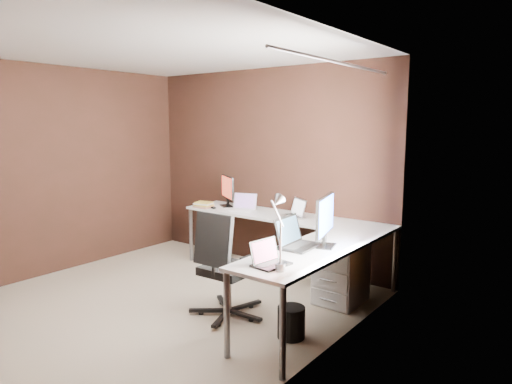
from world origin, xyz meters
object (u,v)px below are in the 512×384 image
book_stack (204,205)px  monitor_left (227,189)px  laptop_silver (294,213)px  laptop_black_small (269,259)px  desk_lamp (278,222)px  laptop_black_big (295,240)px  drawer_pedestal (341,273)px  laptop_white (244,207)px  monitor_right (325,218)px  wastebasket (291,322)px  office_chair (226,286)px

book_stack → monitor_left: bearing=51.8°
book_stack → laptop_silver: bearing=8.8°
laptop_silver → laptop_black_small: laptop_silver is taller
laptop_black_small → desk_lamp: desk_lamp is taller
laptop_black_big → laptop_black_small: size_ratio=1.34×
drawer_pedestal → desk_lamp: (0.12, -1.32, 0.78)m
laptop_white → laptop_black_small: size_ratio=1.15×
monitor_right → wastebasket: (-0.09, -0.39, -0.85)m
laptop_black_big → office_chair: 0.82m
book_stack → desk_lamp: 2.64m
wastebasket → drawer_pedestal: bearing=91.6°
laptop_black_small → desk_lamp: 0.32m
laptop_silver → wastebasket: laptop_silver is taller
drawer_pedestal → desk_lamp: 1.54m
desk_lamp → wastebasket: desk_lamp is taller
laptop_silver → office_chair: (0.08, -1.32, -0.48)m
laptop_white → laptop_silver: bearing=-15.4°
book_stack → laptop_black_big: bearing=-24.4°
laptop_silver → monitor_right: bearing=-13.0°
monitor_right → laptop_black_small: monitor_right is taller
drawer_pedestal → book_stack: size_ratio=2.45×
laptop_white → book_stack: 0.56m
drawer_pedestal → desk_lamp: bearing=-84.8°
drawer_pedestal → laptop_black_small: bearing=-88.7°
laptop_silver → book_stack: size_ratio=1.60×
laptop_white → wastebasket: size_ratio=1.30×
monitor_right → laptop_black_big: bearing=109.8°
desk_lamp → wastebasket: 1.01m
monitor_left → laptop_silver: monitor_left is taller
monitor_right → desk_lamp: desk_lamp is taller
laptop_white → wastebasket: 2.12m
monitor_left → laptop_black_big: monitor_left is taller
desk_lamp → wastebasket: size_ratio=2.06×
monitor_left → book_stack: 0.37m
drawer_pedestal → wastebasket: drawer_pedestal is taller
monitor_left → laptop_black_big: bearing=0.4°
drawer_pedestal → laptop_black_small: laptop_black_small is taller
monitor_left → laptop_white: size_ratio=1.14×
monitor_left → laptop_silver: bearing=30.4°
monitor_left → desk_lamp: (1.98, -1.71, 0.12)m
drawer_pedestal → laptop_silver: (-0.79, 0.35, 0.48)m
monitor_right → wastebasket: 0.94m
monitor_left → book_stack: size_ratio=1.65×
wastebasket → laptop_black_big: bearing=117.6°
monitor_right → book_stack: (-2.18, 0.73, -0.23)m
monitor_left → desk_lamp: 2.62m
laptop_silver → wastebasket: 1.68m
laptop_white → desk_lamp: size_ratio=0.63×
desk_lamp → office_chair: (-0.83, 0.34, -0.78)m
laptop_black_small → laptop_white: bearing=51.1°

